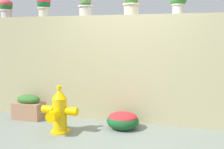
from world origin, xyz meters
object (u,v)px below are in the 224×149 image
object	(u,v)px
potted_plant_1	(44,5)
potted_plant_2	(86,6)
potted_plant_0	(6,7)
fire_hydrant	(59,112)
flower_bush_left	(123,120)
potted_plant_3	(131,2)
planter_box	(29,107)

from	to	relation	value
potted_plant_1	potted_plant_2	bearing A→B (deg)	-2.54
potted_plant_1	potted_plant_0	bearing A→B (deg)	-179.36
fire_hydrant	potted_plant_2	bearing A→B (deg)	83.34
flower_bush_left	potted_plant_3	bearing A→B (deg)	86.91
potted_plant_0	flower_bush_left	bearing A→B (deg)	-11.28
planter_box	flower_bush_left	bearing A→B (deg)	-2.19
potted_plant_1	planter_box	world-z (taller)	potted_plant_1
potted_plant_1	fire_hydrant	xyz separation A→B (m)	(0.77, -0.99, -1.82)
potted_plant_3	flower_bush_left	xyz separation A→B (m)	(-0.03, -0.49, -2.01)
potted_plant_0	potted_plant_2	xyz separation A→B (m)	(1.73, -0.03, -0.03)
potted_plant_2	fire_hydrant	world-z (taller)	potted_plant_2
flower_bush_left	planter_box	distance (m)	1.85
potted_plant_2	flower_bush_left	distance (m)	2.19
potted_plant_0	fire_hydrant	size ratio (longest dim) A/B	0.48
potted_plant_0	planter_box	size ratio (longest dim) A/B	0.68
potted_plant_1	potted_plant_3	bearing A→B (deg)	-0.97
potted_plant_0	flower_bush_left	world-z (taller)	potted_plant_0
potted_plant_1	flower_bush_left	world-z (taller)	potted_plant_1
potted_plant_0	potted_plant_2	size ratio (longest dim) A/B	1.03
flower_bush_left	planter_box	world-z (taller)	planter_box
potted_plant_0	potted_plant_2	bearing A→B (deg)	-0.98
potted_plant_2	potted_plant_3	bearing A→B (deg)	0.64
potted_plant_2	flower_bush_left	size ratio (longest dim) A/B	0.65
potted_plant_2	potted_plant_3	xyz separation A→B (m)	(0.86, 0.01, 0.04)
potted_plant_2	flower_bush_left	bearing A→B (deg)	-30.09
potted_plant_2	fire_hydrant	size ratio (longest dim) A/B	0.47
flower_bush_left	potted_plant_1	bearing A→B (deg)	163.11
potted_plant_1	fire_hydrant	distance (m)	2.21
potted_plant_1	fire_hydrant	bearing A→B (deg)	-51.98
potted_plant_1	potted_plant_3	size ratio (longest dim) A/B	0.94
potted_plant_1	potted_plant_2	world-z (taller)	potted_plant_1
potted_plant_1	potted_plant_3	distance (m)	1.74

